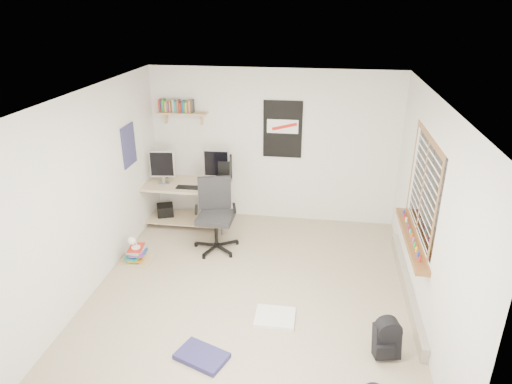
# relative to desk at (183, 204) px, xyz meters

# --- Properties ---
(floor) EXTENTS (4.00, 4.50, 0.01)m
(floor) POSITION_rel_desk_xyz_m (1.42, -1.75, -0.37)
(floor) COLOR gray
(floor) RESTS_ON ground
(ceiling) EXTENTS (4.00, 4.50, 0.01)m
(ceiling) POSITION_rel_desk_xyz_m (1.42, -1.75, 2.14)
(ceiling) COLOR white
(ceiling) RESTS_ON ground
(back_wall) EXTENTS (4.00, 0.01, 2.50)m
(back_wall) POSITION_rel_desk_xyz_m (1.42, 0.50, 0.89)
(back_wall) COLOR silver
(back_wall) RESTS_ON ground
(left_wall) EXTENTS (0.01, 4.50, 2.50)m
(left_wall) POSITION_rel_desk_xyz_m (-0.58, -1.75, 0.89)
(left_wall) COLOR silver
(left_wall) RESTS_ON ground
(right_wall) EXTENTS (0.01, 4.50, 2.50)m
(right_wall) POSITION_rel_desk_xyz_m (3.43, -1.75, 0.89)
(right_wall) COLOR silver
(right_wall) RESTS_ON ground
(desk) EXTENTS (1.63, 0.87, 0.71)m
(desk) POSITION_rel_desk_xyz_m (0.00, 0.00, 0.00)
(desk) COLOR tan
(desk) RESTS_ON floor
(monitor_left) EXTENTS (0.41, 0.15, 0.44)m
(monitor_left) POSITION_rel_desk_xyz_m (-0.27, -0.05, 0.56)
(monitor_left) COLOR #B3B2B7
(monitor_left) RESTS_ON desk
(monitor_right) EXTENTS (0.42, 0.12, 0.45)m
(monitor_right) POSITION_rel_desk_xyz_m (0.57, 0.09, 0.57)
(monitor_right) COLOR #9E9EA3
(monitor_right) RESTS_ON desk
(pc_tower) EXTENTS (0.22, 0.40, 0.40)m
(pc_tower) POSITION_rel_desk_xyz_m (0.68, 0.25, 0.54)
(pc_tower) COLOR black
(pc_tower) RESTS_ON desk
(keyboard) EXTENTS (0.45, 0.17, 0.02)m
(keyboard) POSITION_rel_desk_xyz_m (0.20, -0.15, 0.36)
(keyboard) COLOR black
(keyboard) RESTS_ON desk
(speaker_left) EXTENTS (0.10, 0.10, 0.18)m
(speaker_left) POSITION_rel_desk_xyz_m (-0.33, 0.25, 0.43)
(speaker_left) COLOR black
(speaker_left) RESTS_ON desk
(speaker_right) EXTENTS (0.10, 0.10, 0.19)m
(speaker_right) POSITION_rel_desk_xyz_m (0.64, 0.01, 0.44)
(speaker_right) COLOR black
(speaker_right) RESTS_ON desk
(office_chair) EXTENTS (0.86, 0.86, 1.08)m
(office_chair) POSITION_rel_desk_xyz_m (0.73, -0.73, 0.12)
(office_chair) COLOR black
(office_chair) RESTS_ON floor
(wall_shelf) EXTENTS (0.80, 0.22, 0.24)m
(wall_shelf) POSITION_rel_desk_xyz_m (-0.03, 0.39, 1.42)
(wall_shelf) COLOR tan
(wall_shelf) RESTS_ON back_wall
(poster_back_wall) EXTENTS (0.62, 0.03, 0.92)m
(poster_back_wall) POSITION_rel_desk_xyz_m (1.57, 0.48, 1.19)
(poster_back_wall) COLOR black
(poster_back_wall) RESTS_ON back_wall
(poster_left_wall) EXTENTS (0.02, 0.42, 0.60)m
(poster_left_wall) POSITION_rel_desk_xyz_m (-0.56, -0.55, 1.14)
(poster_left_wall) COLOR navy
(poster_left_wall) RESTS_ON left_wall
(window) EXTENTS (0.10, 1.50, 1.26)m
(window) POSITION_rel_desk_xyz_m (3.37, -1.45, 1.08)
(window) COLOR brown
(window) RESTS_ON right_wall
(baseboard_heater) EXTENTS (0.08, 2.50, 0.18)m
(baseboard_heater) POSITION_rel_desk_xyz_m (3.38, -1.45, -0.28)
(baseboard_heater) COLOR #B7B2A8
(baseboard_heater) RESTS_ON floor
(backpack) EXTENTS (0.30, 0.26, 0.35)m
(backpack) POSITION_rel_desk_xyz_m (2.99, -2.64, -0.16)
(backpack) COLOR black
(backpack) RESTS_ON floor
(tshirt) EXTENTS (0.47, 0.39, 0.04)m
(tshirt) POSITION_rel_desk_xyz_m (1.78, -2.21, -0.34)
(tshirt) COLOR silver
(tshirt) RESTS_ON floor
(jeans_a) EXTENTS (0.60, 0.50, 0.06)m
(jeans_a) POSITION_rel_desk_xyz_m (1.10, -2.97, -0.33)
(jeans_a) COLOR #252451
(jeans_a) RESTS_ON floor
(book_stack) EXTENTS (0.53, 0.46, 0.32)m
(book_stack) POSITION_rel_desk_xyz_m (-0.33, -1.23, -0.21)
(book_stack) COLOR brown
(book_stack) RESTS_ON floor
(desk_lamp) EXTENTS (0.19, 0.24, 0.21)m
(desk_lamp) POSITION_rel_desk_xyz_m (-0.31, -1.25, 0.02)
(desk_lamp) COLOR white
(desk_lamp) RESTS_ON book_stack
(subwoofer) EXTENTS (0.34, 0.34, 0.29)m
(subwoofer) POSITION_rel_desk_xyz_m (-0.33, 0.05, -0.22)
(subwoofer) COLOR black
(subwoofer) RESTS_ON floor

